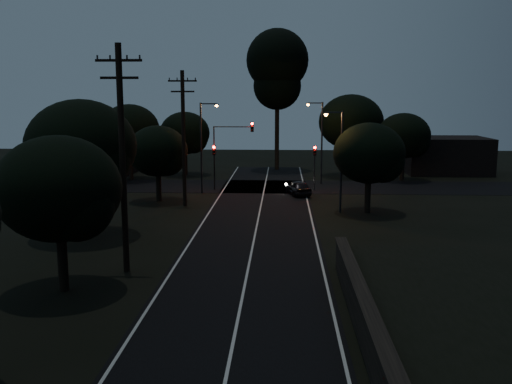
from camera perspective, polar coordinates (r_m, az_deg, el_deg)
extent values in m
cube|color=black|center=(34.98, -0.15, -4.57)|extent=(8.00, 70.00, 0.02)
cube|color=black|center=(54.58, 0.89, 0.56)|extent=(60.00, 8.00, 0.02)
cube|color=beige|center=(34.97, -0.15, -4.55)|extent=(0.12, 70.00, 0.01)
cube|color=beige|center=(35.35, -6.25, -4.45)|extent=(0.12, 70.00, 0.01)
cube|color=beige|center=(34.99, 6.01, -4.59)|extent=(0.12, 70.00, 0.01)
cube|color=black|center=(17.05, 12.86, -17.92)|extent=(0.40, 26.00, 1.50)
cube|color=black|center=(16.70, 12.96, -15.48)|extent=(0.55, 26.00, 0.10)
cylinder|color=black|center=(28.12, -13.21, 3.08)|extent=(0.30, 0.30, 11.00)
cube|color=black|center=(28.00, -13.58, 12.68)|extent=(2.20, 0.12, 0.12)
cube|color=black|center=(27.97, -13.52, 11.04)|extent=(1.80, 0.12, 0.12)
cylinder|color=black|center=(44.67, -7.26, 5.25)|extent=(0.30, 0.30, 10.50)
cube|color=black|center=(44.56, -7.38, 10.96)|extent=(2.20, 0.12, 0.12)
cube|color=black|center=(44.55, -7.36, 9.93)|extent=(1.80, 0.12, 0.12)
cylinder|color=black|center=(26.77, -18.77, -6.71)|extent=(0.44, 0.44, 2.56)
ellipsoid|color=black|center=(26.07, -19.16, 0.33)|extent=(5.44, 5.44, 4.63)
sphere|color=black|center=(25.31, -17.54, -1.10)|extent=(3.27, 3.27, 3.27)
cylinder|color=black|center=(36.68, -16.78, -1.87)|extent=(0.44, 0.44, 3.08)
ellipsoid|color=black|center=(36.13, -17.09, 4.41)|extent=(6.65, 6.65, 5.65)
sphere|color=black|center=(35.18, -15.61, 3.27)|extent=(3.99, 3.99, 3.99)
cylinder|color=black|center=(47.57, -9.71, 0.47)|extent=(0.44, 0.44, 2.30)
ellipsoid|color=black|center=(47.20, -9.81, 4.06)|extent=(4.90, 4.90, 4.17)
sphere|color=black|center=(46.59, -8.89, 3.41)|extent=(2.94, 2.94, 2.94)
cylinder|color=black|center=(63.21, -7.07, 2.88)|extent=(0.44, 0.44, 2.54)
ellipsoid|color=black|center=(62.92, -7.13, 5.87)|extent=(5.45, 5.45, 4.63)
sphere|color=black|center=(62.26, -6.34, 5.35)|extent=(3.27, 3.27, 3.27)
cylinder|color=black|center=(60.38, -12.40, 2.58)|extent=(0.44, 0.44, 2.89)
ellipsoid|color=black|center=(60.06, -12.53, 6.12)|extent=(6.09, 6.09, 5.18)
sphere|color=black|center=(59.24, -11.66, 5.51)|extent=(3.66, 3.66, 3.66)
cylinder|color=black|center=(62.69, 9.39, 3.08)|extent=(0.44, 0.44, 3.22)
ellipsoid|color=black|center=(62.37, 9.49, 6.92)|extent=(6.93, 6.93, 5.89)
sphere|color=black|center=(61.87, 10.67, 6.23)|extent=(4.16, 4.16, 4.16)
cylinder|color=black|center=(60.59, 14.41, 2.36)|extent=(0.44, 0.44, 2.54)
ellipsoid|color=black|center=(60.28, 14.54, 5.48)|extent=(5.43, 5.43, 4.61)
sphere|color=black|center=(59.99, 15.51, 4.90)|extent=(3.26, 3.26, 3.26)
cylinder|color=black|center=(42.98, 11.10, -0.42)|extent=(0.44, 0.44, 2.47)
ellipsoid|color=black|center=(42.55, 11.24, 3.84)|extent=(5.25, 5.25, 4.46)
sphere|color=black|center=(42.24, 12.55, 3.03)|extent=(3.15, 3.15, 3.15)
cylinder|color=black|center=(67.01, 2.11, 6.05)|extent=(0.50, 0.50, 8.91)
sphere|color=black|center=(67.01, 2.15, 13.05)|extent=(7.13, 7.13, 7.13)
sphere|color=black|center=(66.89, 2.14, 10.56)|extent=(5.51, 5.51, 5.51)
cube|color=black|center=(67.76, -16.03, 3.81)|extent=(10.00, 8.00, 4.40)
cube|color=black|center=(67.73, 18.40, 3.52)|extent=(9.00, 7.00, 4.00)
cylinder|color=black|center=(52.72, -4.18, 1.96)|extent=(0.12, 0.12, 3.20)
cube|color=black|center=(52.49, -4.21, 4.18)|extent=(0.28, 0.22, 0.90)
sphere|color=#FF0705|center=(52.33, -4.23, 4.49)|extent=(0.22, 0.22, 0.22)
cylinder|color=black|center=(52.42, 5.86, 1.89)|extent=(0.12, 0.12, 3.20)
cube|color=black|center=(52.19, 5.89, 4.12)|extent=(0.28, 0.22, 0.90)
sphere|color=#FF0705|center=(52.03, 5.91, 4.44)|extent=(0.22, 0.22, 0.22)
cylinder|color=black|center=(52.61, -4.20, 2.93)|extent=(0.12, 0.12, 5.00)
cube|color=black|center=(52.03, -0.39, 6.53)|extent=(0.28, 0.22, 0.90)
sphere|color=#FF0705|center=(51.88, -0.39, 6.85)|extent=(0.22, 0.22, 0.22)
cube|color=black|center=(52.15, -2.32, 6.53)|extent=(3.50, 0.08, 0.08)
cylinder|color=black|center=(50.60, -5.50, 4.36)|extent=(0.16, 0.16, 8.00)
cube|color=black|center=(50.30, -4.77, 8.79)|extent=(1.40, 0.10, 0.10)
cube|color=black|center=(50.22, -3.97, 8.74)|extent=(0.35, 0.22, 0.12)
sphere|color=orange|center=(50.22, -3.97, 8.63)|extent=(0.26, 0.26, 0.26)
cylinder|color=black|center=(56.19, 6.60, 4.85)|extent=(0.16, 0.16, 8.00)
cube|color=black|center=(55.97, 5.95, 8.84)|extent=(1.40, 0.10, 0.10)
cube|color=black|center=(55.93, 5.22, 8.80)|extent=(0.35, 0.22, 0.12)
sphere|color=orange|center=(55.94, 5.22, 8.70)|extent=(0.26, 0.26, 0.26)
cylinder|color=black|center=(42.37, 8.53, 2.95)|extent=(0.16, 0.16, 7.50)
cube|color=black|center=(42.06, 7.83, 7.91)|extent=(1.20, 0.10, 0.10)
cube|color=black|center=(42.01, 7.01, 7.85)|extent=(0.35, 0.22, 0.12)
sphere|color=orange|center=(42.01, 7.00, 7.72)|extent=(0.26, 0.26, 0.26)
imported|color=black|center=(49.97, 4.24, 0.44)|extent=(2.50, 4.12, 1.31)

